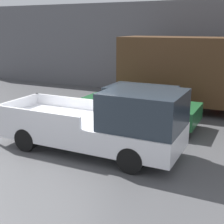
{
  "coord_description": "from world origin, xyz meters",
  "views": [
    {
      "loc": [
        5.28,
        -7.55,
        3.76
      ],
      "look_at": [
        0.93,
        1.41,
        1.02
      ],
      "focal_mm": 50.0,
      "sensor_mm": 36.0,
      "label": 1
    }
  ],
  "objects_px": {
    "delivery_truck": "(207,73)",
    "newspaper_box": "(219,89)",
    "car": "(138,105)",
    "pickup_truck": "(105,123)"
  },
  "relations": [
    {
      "from": "delivery_truck",
      "to": "newspaper_box",
      "type": "bearing_deg",
      "value": 85.09
    },
    {
      "from": "car",
      "to": "delivery_truck",
      "type": "bearing_deg",
      "value": 57.76
    },
    {
      "from": "delivery_truck",
      "to": "newspaper_box",
      "type": "distance_m",
      "value": 3.06
    },
    {
      "from": "car",
      "to": "delivery_truck",
      "type": "relative_size",
      "value": 0.56
    },
    {
      "from": "pickup_truck",
      "to": "newspaper_box",
      "type": "distance_m",
      "value": 9.29
    },
    {
      "from": "pickup_truck",
      "to": "newspaper_box",
      "type": "relative_size",
      "value": 4.98
    },
    {
      "from": "newspaper_box",
      "to": "pickup_truck",
      "type": "bearing_deg",
      "value": -103.05
    },
    {
      "from": "pickup_truck",
      "to": "car",
      "type": "distance_m",
      "value": 3.1
    },
    {
      "from": "pickup_truck",
      "to": "delivery_truck",
      "type": "distance_m",
      "value": 6.57
    },
    {
      "from": "car",
      "to": "newspaper_box",
      "type": "xyz_separation_m",
      "value": [
        2.23,
        5.96,
        -0.22
      ]
    }
  ]
}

